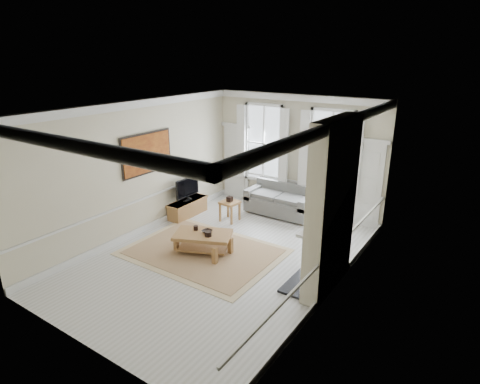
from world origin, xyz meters
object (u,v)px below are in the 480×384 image
Objects in this scene: sofa at (281,202)px; coffee_table at (203,237)px; tv_stand at (188,208)px; side_table at (230,205)px.

sofa is 3.17m from coffee_table.
tv_stand is at bearing -143.27° from sofa.
coffee_table reaches higher than tv_stand.
coffee_table is at bearing -96.52° from sofa.
coffee_table is 2.38m from tv_stand.
sofa is 3.37× the size of side_table.
side_table is (-0.93, -1.26, 0.10)m from sofa.
sofa reaches higher than coffee_table.
side_table is at bearing -126.36° from sofa.
tv_stand is at bearing -164.07° from side_table.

